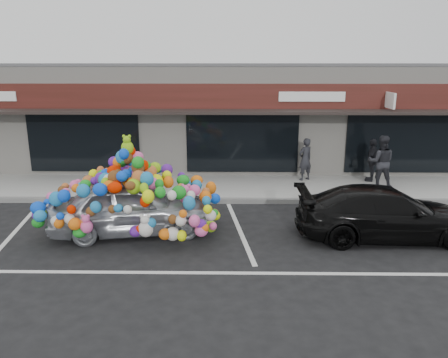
{
  "coord_description": "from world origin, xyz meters",
  "views": [
    {
      "loc": [
        2.54,
        -10.77,
        4.36
      ],
      "look_at": [
        2.37,
        1.4,
        1.09
      ],
      "focal_mm": 35.0,
      "sensor_mm": 36.0,
      "label": 1
    }
  ],
  "objects_px": {
    "pedestrian_a": "(305,159)",
    "pedestrian_c": "(372,160)",
    "pedestrian_b": "(381,162)",
    "black_sedan": "(386,213)",
    "toy_car": "(132,201)"
  },
  "relations": [
    {
      "from": "pedestrian_a",
      "to": "pedestrian_c",
      "type": "xyz_separation_m",
      "value": [
        2.4,
        -0.09,
        -0.0
      ]
    },
    {
      "from": "pedestrian_b",
      "to": "toy_car",
      "type": "bearing_deg",
      "value": 38.03
    },
    {
      "from": "pedestrian_a",
      "to": "pedestrian_b",
      "type": "height_order",
      "value": "pedestrian_b"
    },
    {
      "from": "toy_car",
      "to": "pedestrian_c",
      "type": "bearing_deg",
      "value": -68.43
    },
    {
      "from": "toy_car",
      "to": "pedestrian_b",
      "type": "distance_m",
      "value": 8.66
    },
    {
      "from": "pedestrian_a",
      "to": "pedestrian_b",
      "type": "bearing_deg",
      "value": 127.64
    },
    {
      "from": "pedestrian_a",
      "to": "pedestrian_c",
      "type": "distance_m",
      "value": 2.4
    },
    {
      "from": "black_sedan",
      "to": "pedestrian_c",
      "type": "distance_m",
      "value": 5.15
    },
    {
      "from": "pedestrian_b",
      "to": "pedestrian_a",
      "type": "bearing_deg",
      "value": -10.23
    },
    {
      "from": "black_sedan",
      "to": "pedestrian_a",
      "type": "distance_m",
      "value": 5.24
    },
    {
      "from": "pedestrian_b",
      "to": "black_sedan",
      "type": "bearing_deg",
      "value": 84.87
    },
    {
      "from": "toy_car",
      "to": "pedestrian_b",
      "type": "relative_size",
      "value": 2.59
    },
    {
      "from": "black_sedan",
      "to": "pedestrian_c",
      "type": "relative_size",
      "value": 2.91
    },
    {
      "from": "toy_car",
      "to": "pedestrian_c",
      "type": "relative_size",
      "value": 3.03
    },
    {
      "from": "pedestrian_a",
      "to": "pedestrian_b",
      "type": "relative_size",
      "value": 0.86
    }
  ]
}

